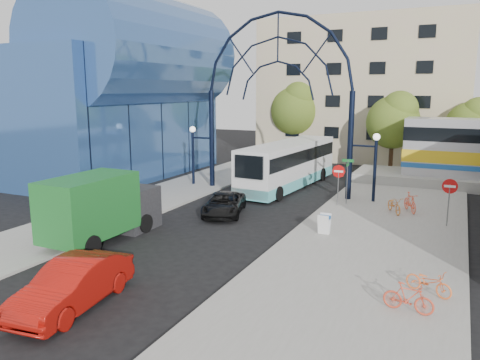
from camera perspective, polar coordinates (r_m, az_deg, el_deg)
The scene contains 21 objects.
ground at distance 20.56m, azimuth -9.92°, elevation -9.32°, with size 120.00×120.00×0.00m, color black.
sidewalk_east at distance 21.14m, azimuth 15.11°, elevation -8.79°, with size 8.00×56.00×0.12m, color gray.
plaza_west at distance 28.89m, azimuth -13.67°, elevation -3.40°, with size 5.00×50.00×0.12m, color gray.
gateway_arch at distance 31.78m, azimuth 4.60°, elevation 13.61°, with size 13.64×0.44×12.10m.
stop_sign at distance 28.87m, azimuth 11.92°, elevation 0.60°, with size 0.80×0.07×2.50m.
do_not_enter_sign at distance 26.18m, azimuth 24.18°, elevation -1.23°, with size 0.76×0.07×2.48m.
street_name_sign at distance 29.34m, azimuth 12.97°, elevation 0.99°, with size 0.70×0.70×2.80m.
sandwich_board at distance 23.26m, azimuth 10.24°, elevation -5.00°, with size 0.55×0.61×0.99m.
transit_hall at distance 40.58m, azimuth -15.88°, elevation 10.02°, with size 16.50×18.00×14.50m.
apartment_block at distance 51.49m, azimuth 15.15°, elevation 10.51°, with size 20.00×12.10×14.00m.
tree_north_a at distance 41.99m, azimuth 18.32°, elevation 7.05°, with size 4.48×4.48×7.00m.
tree_north_b at distance 48.09m, azimuth 6.96°, elevation 8.73°, with size 5.12×5.12×8.00m.
tree_north_c at distance 43.70m, azimuth 26.49°, elevation 6.15°, with size 4.16×4.16×6.50m.
city_bus at distance 34.34m, azimuth 5.93°, elevation 1.94°, with size 3.62×12.16×3.29m.
green_truck at distance 23.09m, azimuth -16.46°, elevation -3.19°, with size 2.49×6.37×3.21m.
black_suv at distance 26.87m, azimuth -1.95°, elevation -2.94°, with size 2.05×4.45×1.24m, color black.
red_sedan at distance 16.61m, azimuth -19.67°, elevation -11.91°, with size 1.67×4.80×1.58m, color #A11009.
bike_near_a at distance 28.20m, azimuth 18.30°, elevation -2.89°, with size 0.63×1.79×0.94m, color orange.
bike_near_b at distance 28.74m, azimuth 20.03°, elevation -2.57°, with size 0.52×1.84×1.10m, color #F95331.
bike_far_a at distance 17.71m, azimuth 22.01°, elevation -11.44°, with size 0.58×1.67×0.88m, color orange.
bike_far_b at distance 16.14m, azimuth 19.84°, elevation -13.36°, with size 0.45×1.58×0.95m, color #CC4128.
Camera 1 is at (11.26, -15.68, 7.06)m, focal length 35.00 mm.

